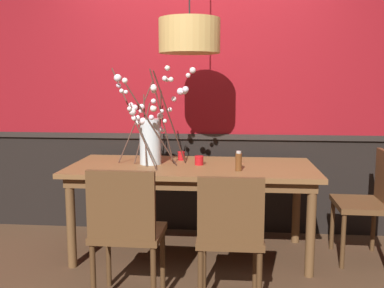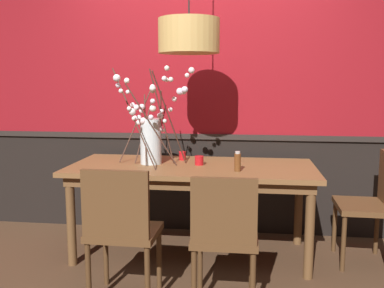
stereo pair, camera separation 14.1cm
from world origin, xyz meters
name	(u,v)px [view 1 (the left image)]	position (x,y,z in m)	size (l,w,h in m)	color
ground_plane	(192,253)	(0.00, 0.00, 0.00)	(24.00, 24.00, 0.00)	#4C3321
back_wall	(198,89)	(0.00, 0.64, 1.38)	(4.67, 0.14, 2.78)	black
dining_table	(192,175)	(0.00, 0.00, 0.68)	(2.00, 0.88, 0.76)	brown
chair_far_side_right	(230,175)	(0.31, 0.87, 0.49)	(0.43, 0.43, 0.87)	brown
chair_head_east_end	(370,198)	(1.43, 0.01, 0.52)	(0.41, 0.47, 0.90)	brown
chair_near_side_left	(126,227)	(-0.35, -0.87, 0.52)	(0.46, 0.39, 0.91)	brown
chair_near_side_right	(230,232)	(0.32, -0.86, 0.50)	(0.42, 0.42, 0.88)	brown
chair_far_side_left	(170,173)	(-0.31, 0.87, 0.51)	(0.42, 0.41, 0.89)	brown
vase_with_blossoms	(150,136)	(-0.35, 0.01, 1.00)	(0.69, 0.67, 0.81)	silver
candle_holder_nearer_center	(199,160)	(0.06, 0.02, 0.80)	(0.08, 0.08, 0.08)	red
candle_holder_nearer_edge	(181,156)	(-0.12, 0.23, 0.80)	(0.07, 0.07, 0.08)	red
condiment_bottle	(239,161)	(0.38, -0.19, 0.83)	(0.05, 0.05, 0.15)	brown
pendant_lamp	(189,36)	(-0.01, -0.10, 1.79)	(0.47, 0.47, 1.12)	tan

